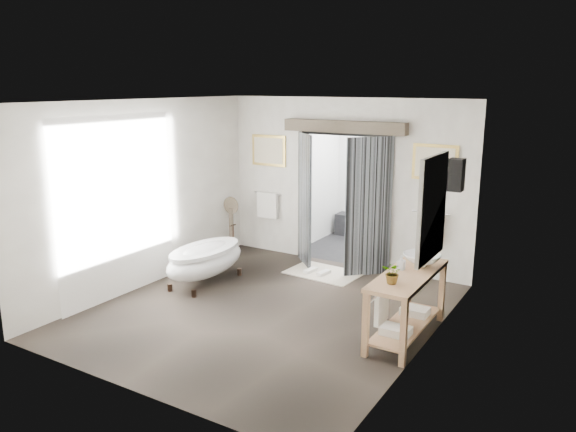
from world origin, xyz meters
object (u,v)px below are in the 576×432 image
at_px(vanity, 405,299).
at_px(basin, 422,260).
at_px(clawfoot_tub, 205,259).
at_px(rug, 324,273).

relative_size(vanity, basin, 3.31).
distance_m(vanity, basin, 0.56).
bearing_deg(clawfoot_tub, vanity, -4.43).
distance_m(vanity, rug, 2.64).
height_order(vanity, basin, basin).
bearing_deg(vanity, clawfoot_tub, 175.57).
bearing_deg(rug, clawfoot_tub, -135.33).
xyz_separation_m(clawfoot_tub, basin, (3.48, 0.10, 0.54)).
height_order(clawfoot_tub, rug, clawfoot_tub).
distance_m(rug, basin, 2.61).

